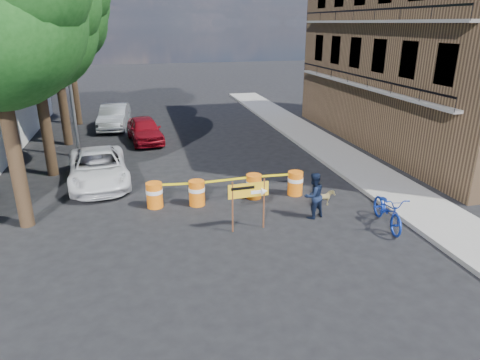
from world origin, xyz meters
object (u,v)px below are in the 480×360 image
dog (325,198)px  barrel_far_left (154,195)px  detour_sign (253,194)px  barrel_far_right (295,183)px  sedan_red (145,130)px  suv_white (98,168)px  pedestrian (313,196)px  sedan_silver (114,117)px  barrel_mid_right (254,186)px  barrel_mid_left (197,192)px  bicycle (390,195)px

dog → barrel_far_left: bearing=66.6°
detour_sign → dog: size_ratio=2.42×
barrel_far_right → detour_sign: (-2.30, -2.42, 0.72)m
detour_sign → sedan_red: bearing=101.2°
detour_sign → suv_white: (-4.93, 5.40, -0.53)m
detour_sign → pedestrian: bearing=6.9°
pedestrian → sedan_silver: 16.33m
barrel_far_left → sedan_red: bearing=90.3°
pedestrian → barrel_mid_right: bearing=-74.5°
sedan_red → sedan_silver: 4.07m
dog → barrel_mid_right: bearing=48.8°
suv_white → sedan_silver: bearing=82.5°
barrel_far_right → sedan_silver: size_ratio=0.21×
dog → suv_white: bearing=51.0°
barrel_mid_right → barrel_far_left: bearing=-179.9°
barrel_far_right → detour_sign: 3.41m
barrel_mid_left → pedestrian: bearing=-28.3°
suv_white → sedan_red: 6.45m
barrel_mid_right → sedan_red: sedan_red is taller
dog → bicycle: bearing=-157.8°
barrel_mid_left → sedan_red: (-1.51, 9.22, 0.20)m
detour_sign → bicycle: size_ratio=0.77×
sedan_silver → barrel_mid_right: bearing=-61.5°
pedestrian → suv_white: size_ratio=0.32×
detour_sign → dog: bearing=18.3°
barrel_far_left → bicycle: bearing=-24.6°
suv_white → sedan_silver: 9.84m
barrel_far_left → suv_white: size_ratio=0.19×
barrel_far_left → sedan_silver: bearing=97.8°
dog → suv_white: suv_white is taller
barrel_far_left → dog: bearing=-12.7°
suv_white → pedestrian: bearing=-41.0°
sedan_red → barrel_mid_right: bearing=-76.0°
pedestrian → detour_sign: bearing=-9.3°
barrel_far_left → barrel_mid_left: 1.47m
bicycle → detour_sign: bearing=178.9°
barrel_mid_right → detour_sign: (-0.70, -2.47, 0.72)m
barrel_mid_left → detour_sign: detour_sign is taller
barrel_far_left → barrel_far_right: (5.18, -0.05, 0.00)m
barrel_mid_left → sedan_red: 9.35m
suv_white → sedan_silver: size_ratio=1.10×
barrel_far_left → sedan_silver: 12.89m
barrel_mid_right → sedan_silver: 13.84m
barrel_far_left → sedan_red: 9.07m
barrel_far_left → detour_sign: size_ratio=0.55×
sedan_red → suv_white: bearing=-115.9°
bicycle → sedan_red: size_ratio=0.54×
barrel_far_right → sedan_red: 10.51m
barrel_mid_right → dog: size_ratio=1.32×
barrel_far_left → barrel_mid_left: (1.46, -0.15, 0.00)m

